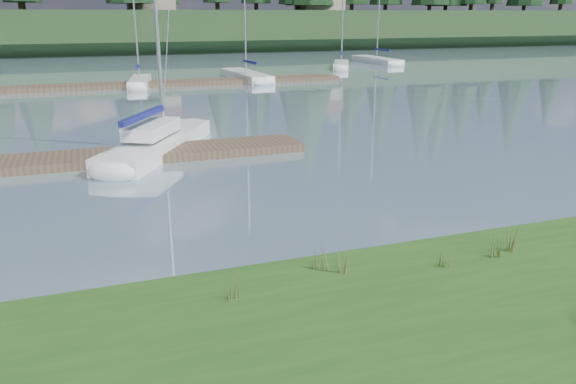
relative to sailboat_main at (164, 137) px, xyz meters
name	(u,v)px	position (x,y,z in m)	size (l,w,h in m)	color
ground	(138,87)	(0.81, 19.64, -0.42)	(200.00, 200.00, 0.00)	#7994A5
ridge	(107,32)	(0.81, 62.64, 2.08)	(200.00, 20.00, 5.00)	black
sailboat_main	(164,137)	(0.00, 0.00, 0.00)	(5.54, 8.05, 12.04)	white
dock_near	(75,160)	(-3.19, -1.36, -0.27)	(16.00, 2.00, 0.30)	#4C3D2C
dock_far	(166,83)	(2.81, 19.64, -0.27)	(26.00, 2.20, 0.30)	#4C3D2C
sailboat_bg_2	(140,80)	(1.12, 20.59, -0.09)	(2.30, 6.45, 9.70)	white
sailboat_bg_3	(243,74)	(9.19, 22.30, -0.10)	(2.23, 8.90, 12.86)	white
sailboat_bg_4	(341,64)	(20.35, 28.01, -0.09)	(4.10, 6.62, 10.04)	white
sailboat_bg_5	(373,59)	(25.92, 32.23, -0.11)	(1.84, 9.08, 12.84)	white
weed_0	(319,257)	(1.19, -12.46, 0.16)	(0.17, 0.14, 0.57)	#475B23
weed_1	(342,261)	(1.51, -12.77, 0.17)	(0.17, 0.14, 0.58)	#475B23
weed_2	(497,245)	(4.67, -13.13, 0.18)	(0.17, 0.14, 0.60)	#475B23
weed_3	(233,286)	(-0.62, -13.09, 0.18)	(0.17, 0.14, 0.61)	#475B23
weed_4	(444,258)	(3.44, -13.14, 0.09)	(0.17, 0.14, 0.40)	#475B23
weed_5	(511,238)	(5.12, -13.00, 0.22)	(0.17, 0.14, 0.69)	#475B23
mud_lip	(291,274)	(0.81, -11.96, -0.35)	(60.00, 0.50, 0.14)	#33281C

